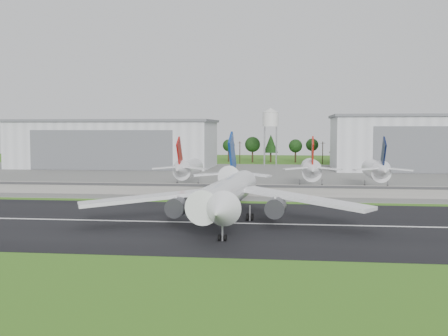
# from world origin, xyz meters

# --- Properties ---
(ground) EXTENTS (600.00, 600.00, 0.00)m
(ground) POSITION_xyz_m (0.00, 0.00, 0.00)
(ground) COLOR #306517
(ground) RESTS_ON ground
(runway) EXTENTS (320.00, 60.00, 0.10)m
(runway) POSITION_xyz_m (0.00, 10.00, 0.05)
(runway) COLOR black
(runway) RESTS_ON ground
(runway_centerline) EXTENTS (220.00, 1.00, 0.02)m
(runway_centerline) POSITION_xyz_m (0.00, 10.00, 0.11)
(runway_centerline) COLOR white
(runway_centerline) RESTS_ON runway
(apron) EXTENTS (320.00, 150.00, 0.10)m
(apron) POSITION_xyz_m (0.00, 120.00, 0.05)
(apron) COLOR slate
(apron) RESTS_ON ground
(blast_fence) EXTENTS (240.00, 0.61, 3.50)m
(blast_fence) POSITION_xyz_m (0.00, 54.99, 1.81)
(blast_fence) COLOR gray
(blast_fence) RESTS_ON ground
(hangar_west) EXTENTS (97.00, 44.00, 23.20)m
(hangar_west) POSITION_xyz_m (-80.00, 164.92, 11.63)
(hangar_west) COLOR silver
(hangar_west) RESTS_ON ground
(hangar_east) EXTENTS (102.00, 47.00, 25.20)m
(hangar_east) POSITION_xyz_m (75.00, 164.92, 12.63)
(hangar_east) COLOR silver
(hangar_east) RESTS_ON ground
(water_tower) EXTENTS (8.40, 8.40, 29.40)m
(water_tower) POSITION_xyz_m (-5.00, 185.00, 24.55)
(water_tower) COLOR #99999E
(water_tower) RESTS_ON ground
(utility_poles) EXTENTS (230.00, 3.00, 12.00)m
(utility_poles) POSITION_xyz_m (0.00, 200.00, 0.00)
(utility_poles) COLOR black
(utility_poles) RESTS_ON ground
(treeline) EXTENTS (320.00, 16.00, 22.00)m
(treeline) POSITION_xyz_m (0.00, 215.00, 0.00)
(treeline) COLOR black
(treeline) RESTS_ON ground
(main_airliner) EXTENTS (57.15, 59.25, 18.17)m
(main_airliner) POSITION_xyz_m (-6.68, 9.56, 4.89)
(main_airliner) COLOR white
(main_airliner) RESTS_ON runway
(parked_jet_red_a) EXTENTS (7.36, 31.29, 16.61)m
(parked_jet_red_a) POSITION_xyz_m (-27.55, 76.55, 6.10)
(parked_jet_red_a) COLOR silver
(parked_jet_red_a) RESTS_ON ground
(parked_jet_red_b) EXTENTS (7.36, 31.29, 16.78)m
(parked_jet_red_b) POSITION_xyz_m (11.97, 76.57, 6.26)
(parked_jet_red_b) COLOR silver
(parked_jet_red_b) RESTS_ON ground
(parked_jet_navy) EXTENTS (7.36, 31.29, 16.71)m
(parked_jet_navy) POSITION_xyz_m (32.12, 76.57, 6.20)
(parked_jet_navy) COLOR white
(parked_jet_navy) RESTS_ON ground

